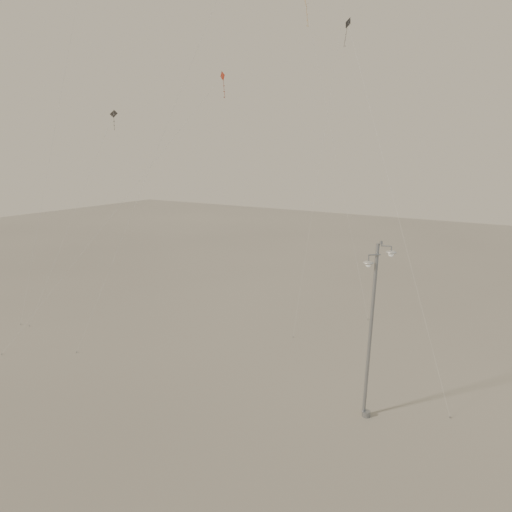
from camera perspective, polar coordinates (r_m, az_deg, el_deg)
The scene contains 7 objects.
ground at distance 32.65m, azimuth -8.26°, elevation -13.37°, with size 160.00×160.00×0.00m, color gray.
street_lamp at distance 26.44m, azimuth 13.10°, elevation -7.84°, with size 1.48×1.01×9.58m.
kite_1 at distance 34.14m, azimuth -6.11°, elevation 23.61°, with size 10.24×7.66×28.29m.
kite_3 at distance 36.75m, azimuth -10.63°, elevation 11.51°, with size 10.46×12.84×19.40m.
kite_4 at distance 35.92m, azimuth 12.54°, elevation 17.33°, with size 11.01×10.53×23.17m.
kite_5 at distance 46.41m, azimuth 7.31°, elevation 19.77°, with size 8.66×4.54×26.80m.
kite_6 at distance 43.60m, azimuth -18.11°, elevation 9.72°, with size 3.43×7.57×17.11m.
Camera 1 is at (19.36, -22.23, 14.04)m, focal length 35.00 mm.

